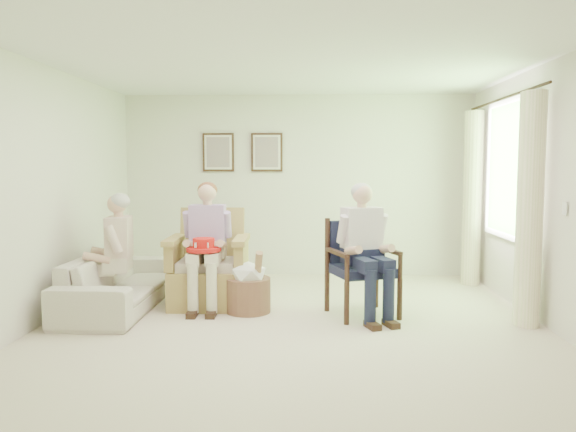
% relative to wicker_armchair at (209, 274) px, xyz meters
% --- Properties ---
extents(floor, '(5.50, 5.50, 0.00)m').
position_rel_wicker_armchair_xyz_m(floor, '(0.98, -0.93, -0.35)').
color(floor, beige).
rests_on(floor, ground).
extents(back_wall, '(5.00, 0.04, 2.60)m').
position_rel_wicker_armchair_xyz_m(back_wall, '(0.98, 1.82, 0.95)').
color(back_wall, silver).
rests_on(back_wall, ground).
extents(front_wall, '(5.00, 0.04, 2.60)m').
position_rel_wicker_armchair_xyz_m(front_wall, '(0.98, -3.68, 0.95)').
color(front_wall, silver).
rests_on(front_wall, ground).
extents(left_wall, '(0.04, 5.50, 2.60)m').
position_rel_wicker_armchair_xyz_m(left_wall, '(-1.52, -0.93, 0.95)').
color(left_wall, silver).
rests_on(left_wall, ground).
extents(right_wall, '(0.04, 5.50, 2.60)m').
position_rel_wicker_armchair_xyz_m(right_wall, '(3.48, -0.93, 0.95)').
color(right_wall, silver).
rests_on(right_wall, ground).
extents(ceiling, '(5.00, 5.50, 0.02)m').
position_rel_wicker_armchair_xyz_m(ceiling, '(0.98, -0.93, 2.25)').
color(ceiling, white).
rests_on(ceiling, back_wall).
extents(window, '(0.13, 2.50, 1.63)m').
position_rel_wicker_armchair_xyz_m(window, '(3.44, 0.27, 1.24)').
color(window, '#2D6B23').
rests_on(window, right_wall).
extents(curtain_left, '(0.34, 0.34, 2.30)m').
position_rel_wicker_armchair_xyz_m(curtain_left, '(3.31, -0.71, 0.80)').
color(curtain_left, '#FFEBC7').
rests_on(curtain_left, ground).
extents(curtain_right, '(0.34, 0.34, 2.30)m').
position_rel_wicker_armchair_xyz_m(curtain_right, '(3.31, 1.25, 0.80)').
color(curtain_right, '#FFEBC7').
rests_on(curtain_right, ground).
extents(framed_print_left, '(0.45, 0.05, 0.55)m').
position_rel_wicker_armchair_xyz_m(framed_print_left, '(-0.17, 1.78, 1.43)').
color(framed_print_left, '#382114').
rests_on(framed_print_left, back_wall).
extents(framed_print_right, '(0.45, 0.05, 0.55)m').
position_rel_wicker_armchair_xyz_m(framed_print_right, '(0.53, 1.78, 1.43)').
color(framed_print_right, '#382114').
rests_on(framed_print_right, back_wall).
extents(wicker_armchair, '(0.85, 0.85, 1.09)m').
position_rel_wicker_armchair_xyz_m(wicker_armchair, '(0.00, 0.00, 0.00)').
color(wicker_armchair, '#A68F4E').
rests_on(wicker_armchair, ground).
extents(wood_armchair, '(0.64, 0.60, 0.99)m').
position_rel_wicker_armchair_xyz_m(wood_armchair, '(1.71, -0.33, 0.20)').
color(wood_armchair, black).
rests_on(wood_armchair, ground).
extents(sofa, '(2.05, 0.80, 0.60)m').
position_rel_wicker_armchair_xyz_m(sofa, '(-0.97, -0.19, -0.05)').
color(sofa, beige).
rests_on(sofa, ground).
extents(person_wicker, '(0.40, 0.62, 1.38)m').
position_rel_wicker_armchair_xyz_m(person_wicker, '(-0.00, -0.14, 0.46)').
color(person_wicker, beige).
rests_on(person_wicker, ground).
extents(person_dark, '(0.40, 0.62, 1.38)m').
position_rel_wicker_armchair_xyz_m(person_dark, '(1.71, -0.49, 0.46)').
color(person_dark, '#181D36').
rests_on(person_dark, ground).
extents(person_sofa, '(0.42, 0.62, 1.26)m').
position_rel_wicker_armchair_xyz_m(person_sofa, '(-0.97, -0.35, 0.37)').
color(person_sofa, beige).
rests_on(person_sofa, ground).
extents(red_hat, '(0.38, 0.38, 0.14)m').
position_rel_wicker_armchair_xyz_m(red_hat, '(0.01, -0.35, 0.37)').
color(red_hat, red).
rests_on(red_hat, person_wicker).
extents(hatbox, '(0.55, 0.55, 0.71)m').
position_rel_wicker_armchair_xyz_m(hatbox, '(0.49, -0.33, -0.07)').
color(hatbox, '#A6775A').
rests_on(hatbox, ground).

